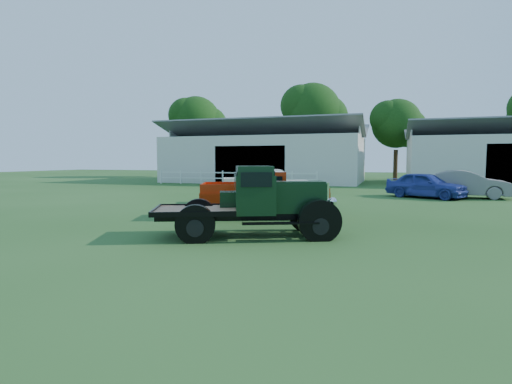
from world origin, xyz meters
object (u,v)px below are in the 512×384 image
(vintage_flatbed, at_px, (251,201))
(misc_car_grey, at_px, (465,184))
(misc_car_blue, at_px, (426,185))
(white_pickup, at_px, (266,187))
(red_pickup, at_px, (264,194))

(vintage_flatbed, distance_m, misc_car_grey, 16.18)
(misc_car_blue, bearing_deg, white_pickup, 153.25)
(white_pickup, height_order, misc_car_grey, white_pickup)
(misc_car_grey, bearing_deg, red_pickup, 147.02)
(red_pickup, bearing_deg, misc_car_grey, 32.32)
(red_pickup, relative_size, misc_car_grey, 1.02)
(red_pickup, relative_size, white_pickup, 1.08)
(vintage_flatbed, relative_size, red_pickup, 1.04)
(red_pickup, xyz_separation_m, misc_car_blue, (6.26, 9.98, -0.14))
(vintage_flatbed, xyz_separation_m, red_pickup, (-0.72, 3.55, -0.11))
(vintage_flatbed, relative_size, white_pickup, 1.12)
(misc_car_blue, height_order, misc_car_grey, misc_car_grey)
(white_pickup, bearing_deg, vintage_flatbed, -99.44)
(vintage_flatbed, height_order, misc_car_grey, vintage_flatbed)
(red_pickup, height_order, misc_car_grey, red_pickup)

